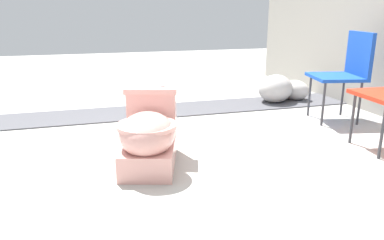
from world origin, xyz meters
name	(u,v)px	position (x,y,z in m)	size (l,w,h in m)	color
ground_plane	(134,160)	(0.00, 0.00, 0.00)	(14.00, 14.00, 0.00)	#A8A59E
gravel_strip	(165,110)	(-1.26, 0.50, 0.01)	(0.56, 8.00, 0.01)	#4C4C51
toilet	(149,135)	(0.12, 0.10, 0.22)	(0.71, 0.53, 0.52)	#E09E93
folding_chair_left	(347,67)	(-0.47, 2.08, 0.51)	(0.52, 0.52, 0.83)	#1947B2
boulder_near	(275,89)	(-1.30, 1.80, 0.16)	(0.45, 0.36, 0.32)	#B7B2AD
boulder_far	(294,90)	(-1.33, 2.07, 0.12)	(0.34, 0.27, 0.24)	#B7B2AD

